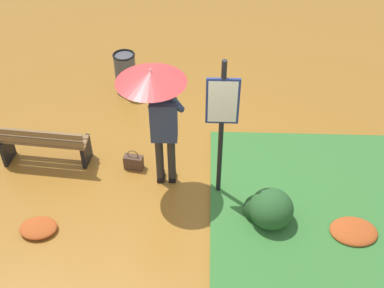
# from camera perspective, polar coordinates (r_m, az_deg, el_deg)

# --- Properties ---
(ground_plane) EXTENTS (18.00, 18.00, 0.00)m
(ground_plane) POSITION_cam_1_polar(r_m,az_deg,el_deg) (7.56, -2.51, -4.58)
(ground_plane) COLOR #9E6623
(grass_verge) EXTENTS (4.80, 4.00, 0.05)m
(grass_verge) POSITION_cam_1_polar(r_m,az_deg,el_deg) (7.43, 21.25, -8.98)
(grass_verge) COLOR #387533
(grass_verge) RESTS_ON ground_plane
(person_with_umbrella) EXTENTS (0.96, 0.96, 2.04)m
(person_with_umbrella) POSITION_cam_1_polar(r_m,az_deg,el_deg) (6.60, -4.18, 5.28)
(person_with_umbrella) COLOR #2D2823
(person_with_umbrella) RESTS_ON ground_plane
(info_sign_post) EXTENTS (0.44, 0.07, 2.30)m
(info_sign_post) POSITION_cam_1_polar(r_m,az_deg,el_deg) (6.46, 3.54, 3.24)
(info_sign_post) COLOR black
(info_sign_post) RESTS_ON ground_plane
(handbag) EXTENTS (0.32, 0.19, 0.37)m
(handbag) POSITION_cam_1_polar(r_m,az_deg,el_deg) (7.76, -6.91, -2.12)
(handbag) COLOR #4C3323
(handbag) RESTS_ON ground_plane
(park_bench) EXTENTS (1.40, 0.50, 0.75)m
(park_bench) POSITION_cam_1_polar(r_m,az_deg,el_deg) (7.97, -17.09, 0.08)
(park_bench) COLOR black
(park_bench) RESTS_ON ground_plane
(trash_bin) EXTENTS (0.42, 0.42, 0.83)m
(trash_bin) POSITION_cam_1_polar(r_m,az_deg,el_deg) (9.33, -7.84, 8.27)
(trash_bin) COLOR #4C4C51
(trash_bin) RESTS_ON ground_plane
(shrub_cluster) EXTENTS (0.69, 0.62, 0.56)m
(shrub_cluster) POSITION_cam_1_polar(r_m,az_deg,el_deg) (6.91, 8.99, -7.54)
(shrub_cluster) COLOR #285628
(shrub_cluster) RESTS_ON ground_plane
(leaf_pile_near_person) EXTENTS (0.53, 0.42, 0.12)m
(leaf_pile_near_person) POSITION_cam_1_polar(r_m,az_deg,el_deg) (7.20, -17.67, -9.42)
(leaf_pile_near_person) COLOR #B74C1E
(leaf_pile_near_person) RESTS_ON ground_plane
(leaf_pile_by_bench) EXTENTS (0.66, 0.53, 0.15)m
(leaf_pile_by_bench) POSITION_cam_1_polar(r_m,az_deg,el_deg) (7.17, 18.52, -9.75)
(leaf_pile_by_bench) COLOR #B74C1E
(leaf_pile_by_bench) RESTS_ON ground_plane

